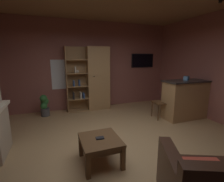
{
  "coord_description": "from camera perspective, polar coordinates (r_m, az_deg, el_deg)",
  "views": [
    {
      "loc": [
        -1.13,
        -2.66,
        1.72
      ],
      "look_at": [
        0.0,
        0.4,
        1.05
      ],
      "focal_mm": 26.29,
      "sensor_mm": 36.0,
      "label": 1
    }
  ],
  "objects": [
    {
      "name": "potted_floor_plant",
      "position": [
        5.26,
        -22.44,
        -4.58
      ],
      "size": [
        0.25,
        0.29,
        0.65
      ],
      "color": "#4C4C51",
      "rests_on": "ground"
    },
    {
      "name": "bookshelf_cabinet",
      "position": [
        5.47,
        -5.86,
        4.17
      ],
      "size": [
        1.39,
        0.41,
        2.06
      ],
      "color": "#A87F51",
      "rests_on": "ground"
    },
    {
      "name": "coffee_table",
      "position": [
        2.82,
        -4.1,
        -17.68
      ],
      "size": [
        0.62,
        0.68,
        0.43
      ],
      "color": "brown",
      "rests_on": "ground"
    },
    {
      "name": "floor",
      "position": [
        3.37,
        2.5,
        -19.31
      ],
      "size": [
        5.95,
        5.68,
        0.02
      ],
      "primitive_type": "cube",
      "color": "tan",
      "rests_on": "ground"
    },
    {
      "name": "dining_chair",
      "position": [
        4.91,
        17.58,
        -2.96
      ],
      "size": [
        0.46,
        0.46,
        0.92
      ],
      "color": "brown",
      "rests_on": "ground"
    },
    {
      "name": "wall_mounted_tv",
      "position": [
        6.35,
        10.56,
        10.35
      ],
      "size": [
        0.89,
        0.06,
        0.5
      ],
      "color": "black"
    },
    {
      "name": "wall_back",
      "position": [
        5.65,
        -8.81,
        8.72
      ],
      "size": [
        6.07,
        0.06,
        2.89
      ],
      "primitive_type": "cube",
      "color": "#8E544C",
      "rests_on": "ground"
    },
    {
      "name": "kitchen_bar_counter",
      "position": [
        5.2,
        25.17,
        -2.51
      ],
      "size": [
        1.56,
        0.61,
        1.09
      ],
      "color": "#A87F51",
      "rests_on": "ground"
    },
    {
      "name": "table_book_0",
      "position": [
        2.77,
        -4.21,
        -15.97
      ],
      "size": [
        0.14,
        0.09,
        0.02
      ],
      "primitive_type": "cube",
      "rotation": [
        0.0,
        0.0,
        -0.08
      ],
      "color": "black",
      "rests_on": "coffee_table"
    },
    {
      "name": "tissue_box",
      "position": [
        5.05,
        24.43,
        4.07
      ],
      "size": [
        0.16,
        0.16,
        0.11
      ],
      "primitive_type": "cube",
      "rotation": [
        0.0,
        0.0,
        0.39
      ],
      "color": "#598CBF",
      "rests_on": "kitchen_bar_counter"
    },
    {
      "name": "window_pane_back",
      "position": [
        5.53,
        -17.18,
        5.51
      ],
      "size": [
        0.62,
        0.01,
        0.94
      ],
      "primitive_type": "cube",
      "color": "white"
    },
    {
      "name": "track_light_spot_3",
      "position": [
        4.27,
        33.61,
        24.8
      ],
      "size": [
        0.07,
        0.07,
        0.09
      ],
      "primitive_type": "cylinder",
      "color": "black"
    }
  ]
}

